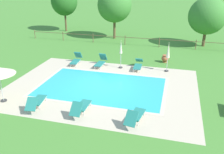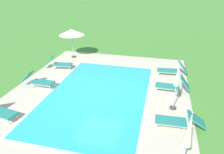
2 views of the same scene
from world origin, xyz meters
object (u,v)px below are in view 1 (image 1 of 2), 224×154
(sun_lounger_north_far, at_px, (101,62))
(patio_umbrella_closed_row_west, at_px, (121,50))
(sun_lounger_north_near_steps, at_px, (138,65))
(sun_lounger_south_mid, at_px, (135,116))
(sun_lounger_north_end, at_px, (81,106))
(tree_far_west, at_px, (64,1))
(terracotta_urn_near_fence, at_px, (165,58))
(tree_west_mid, at_px, (207,16))
(patio_umbrella_closed_row_mid_west, at_px, (168,52))
(tree_centre, at_px, (115,5))
(sun_lounger_north_mid, at_px, (37,101))
(sun_lounger_south_near_corner, at_px, (76,60))

(sun_lounger_north_far, height_order, patio_umbrella_closed_row_west, patio_umbrella_closed_row_west)
(sun_lounger_north_near_steps, bearing_deg, sun_lounger_south_mid, -81.60)
(sun_lounger_north_end, distance_m, tree_far_west, 22.72)
(sun_lounger_north_end, distance_m, terracotta_urn_near_fence, 10.81)
(tree_west_mid, bearing_deg, tree_far_west, 169.52)
(sun_lounger_north_end, relative_size, tree_west_mid, 0.38)
(patio_umbrella_closed_row_mid_west, xyz_separation_m, tree_west_mid, (3.42, 8.84, 1.64))
(tree_far_west, relative_size, tree_centre, 0.99)
(sun_lounger_north_mid, relative_size, patio_umbrella_closed_row_west, 0.86)
(sun_lounger_north_mid, height_order, sun_lounger_south_mid, sun_lounger_south_mid)
(sun_lounger_south_mid, xyz_separation_m, tree_centre, (-5.75, 17.75, 3.59))
(sun_lounger_north_end, distance_m, tree_centre, 18.14)
(patio_umbrella_closed_row_mid_west, relative_size, tree_west_mid, 0.46)
(patio_umbrella_closed_row_west, bearing_deg, tree_far_west, 130.90)
(sun_lounger_south_near_corner, distance_m, patio_umbrella_closed_row_mid_west, 7.88)
(tree_far_west, bearing_deg, tree_centre, -17.43)
(terracotta_urn_near_fence, bearing_deg, patio_umbrella_closed_row_west, -145.14)
(sun_lounger_north_mid, bearing_deg, tree_west_mid, 57.98)
(sun_lounger_north_far, bearing_deg, tree_far_west, 125.89)
(sun_lounger_north_end, height_order, patio_umbrella_closed_row_west, patio_umbrella_closed_row_west)
(tree_far_west, bearing_deg, sun_lounger_north_mid, -69.68)
(sun_lounger_south_near_corner, height_order, tree_west_mid, tree_west_mid)
(sun_lounger_north_near_steps, relative_size, tree_centre, 0.34)
(tree_far_west, height_order, tree_west_mid, tree_far_west)
(sun_lounger_north_mid, height_order, patio_umbrella_closed_row_west, patio_umbrella_closed_row_west)
(tree_west_mid, bearing_deg, terracotta_urn_near_fence, -119.32)
(sun_lounger_north_far, distance_m, sun_lounger_south_near_corner, 2.26)
(sun_lounger_north_near_steps, bearing_deg, sun_lounger_north_far, -176.52)
(sun_lounger_south_near_corner, bearing_deg, patio_umbrella_closed_row_west, 0.61)
(sun_lounger_north_end, xyz_separation_m, sun_lounger_south_mid, (3.12, -0.16, 0.00))
(sun_lounger_south_near_corner, distance_m, tree_west_mid, 14.71)
(patio_umbrella_closed_row_west, height_order, tree_centre, tree_centre)
(sun_lounger_south_mid, bearing_deg, tree_far_west, 123.51)
(sun_lounger_north_far, xyz_separation_m, tree_far_west, (-8.98, 12.41, 3.63))
(terracotta_urn_near_fence, xyz_separation_m, tree_far_west, (-14.20, 9.93, 3.66))
(patio_umbrella_closed_row_west, bearing_deg, patio_umbrella_closed_row_mid_west, 3.12)
(sun_lounger_south_mid, xyz_separation_m, tree_far_west, (-13.33, 20.13, 3.64))
(tree_centre, bearing_deg, patio_umbrella_closed_row_west, -72.58)
(sun_lounger_south_mid, bearing_deg, tree_west_mid, 74.73)
(patio_umbrella_closed_row_mid_west, distance_m, tree_centre, 12.20)
(terracotta_urn_near_fence, bearing_deg, sun_lounger_south_near_corner, -161.70)
(sun_lounger_north_far, relative_size, sun_lounger_south_mid, 0.91)
(sun_lounger_north_near_steps, distance_m, tree_far_west, 17.62)
(terracotta_urn_near_fence, height_order, tree_centre, tree_centre)
(tree_centre, bearing_deg, terracotta_urn_near_fence, -48.72)
(patio_umbrella_closed_row_mid_west, bearing_deg, sun_lounger_south_near_corner, -178.17)
(sun_lounger_south_mid, relative_size, tree_far_west, 0.34)
(patio_umbrella_closed_row_west, distance_m, tree_centre, 10.73)
(sun_lounger_south_near_corner, relative_size, tree_centre, 0.32)
(sun_lounger_north_far, distance_m, patio_umbrella_closed_row_west, 2.10)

